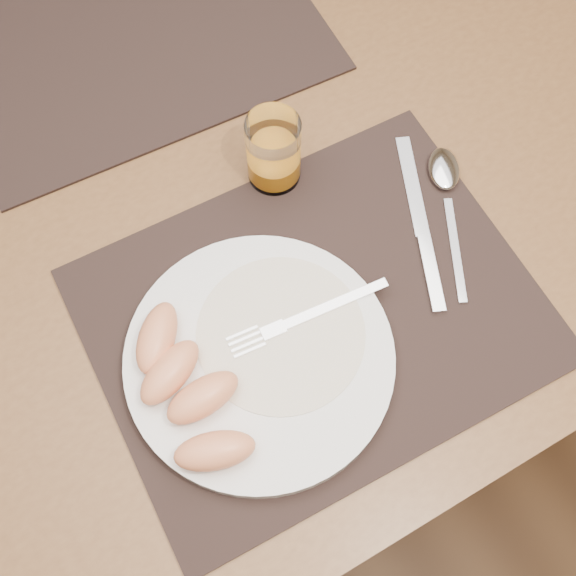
{
  "coord_description": "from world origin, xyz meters",
  "views": [
    {
      "loc": [
        -0.17,
        -0.45,
        1.45
      ],
      "look_at": [
        -0.02,
        -0.19,
        0.77
      ],
      "focal_mm": 45.0,
      "sensor_mm": 36.0,
      "label": 1
    }
  ],
  "objects_px": {
    "fork": "(295,321)",
    "table": "(228,196)",
    "placemat_far": "(132,33)",
    "juice_glass": "(274,153)",
    "spoon": "(445,180)",
    "plate": "(259,359)",
    "knife": "(423,236)",
    "placemat_near": "(314,314)"
  },
  "relations": [
    {
      "from": "knife",
      "to": "juice_glass",
      "type": "relative_size",
      "value": 2.31
    },
    {
      "from": "placemat_near",
      "to": "fork",
      "type": "height_order",
      "value": "fork"
    },
    {
      "from": "plate",
      "to": "fork",
      "type": "distance_m",
      "value": 0.05
    },
    {
      "from": "fork",
      "to": "table",
      "type": "bearing_deg",
      "value": 81.98
    },
    {
      "from": "fork",
      "to": "spoon",
      "type": "relative_size",
      "value": 0.97
    },
    {
      "from": "placemat_far",
      "to": "juice_glass",
      "type": "height_order",
      "value": "juice_glass"
    },
    {
      "from": "plate",
      "to": "placemat_near",
      "type": "bearing_deg",
      "value": 13.09
    },
    {
      "from": "plate",
      "to": "knife",
      "type": "relative_size",
      "value": 1.3
    },
    {
      "from": "placemat_far",
      "to": "plate",
      "type": "height_order",
      "value": "plate"
    },
    {
      "from": "table",
      "to": "placemat_far",
      "type": "bearing_deg",
      "value": 93.63
    },
    {
      "from": "fork",
      "to": "juice_glass",
      "type": "height_order",
      "value": "juice_glass"
    },
    {
      "from": "juice_glass",
      "to": "placemat_far",
      "type": "bearing_deg",
      "value": 101.36
    },
    {
      "from": "placemat_near",
      "to": "juice_glass",
      "type": "xyz_separation_m",
      "value": [
        0.05,
        0.17,
        0.04
      ]
    },
    {
      "from": "knife",
      "to": "spoon",
      "type": "height_order",
      "value": "spoon"
    },
    {
      "from": "spoon",
      "to": "placemat_near",
      "type": "bearing_deg",
      "value": -162.73
    },
    {
      "from": "juice_glass",
      "to": "fork",
      "type": "bearing_deg",
      "value": -112.49
    },
    {
      "from": "knife",
      "to": "fork",
      "type": "bearing_deg",
      "value": -172.43
    },
    {
      "from": "spoon",
      "to": "juice_glass",
      "type": "relative_size",
      "value": 2.0
    },
    {
      "from": "table",
      "to": "plate",
      "type": "height_order",
      "value": "plate"
    },
    {
      "from": "placemat_far",
      "to": "knife",
      "type": "bearing_deg",
      "value": -69.7
    },
    {
      "from": "placemat_near",
      "to": "knife",
      "type": "xyz_separation_m",
      "value": [
        0.15,
        0.02,
        0.0
      ]
    },
    {
      "from": "fork",
      "to": "juice_glass",
      "type": "bearing_deg",
      "value": 67.51
    },
    {
      "from": "spoon",
      "to": "juice_glass",
      "type": "bearing_deg",
      "value": 146.76
    },
    {
      "from": "table",
      "to": "placemat_far",
      "type": "relative_size",
      "value": 3.11
    },
    {
      "from": "plate",
      "to": "juice_glass",
      "type": "xyz_separation_m",
      "value": [
        0.12,
        0.19,
        0.03
      ]
    },
    {
      "from": "plate",
      "to": "juice_glass",
      "type": "distance_m",
      "value": 0.23
    },
    {
      "from": "plate",
      "to": "knife",
      "type": "xyz_separation_m",
      "value": [
        0.22,
        0.04,
        -0.01
      ]
    },
    {
      "from": "plate",
      "to": "spoon",
      "type": "height_order",
      "value": "plate"
    },
    {
      "from": "placemat_near",
      "to": "plate",
      "type": "bearing_deg",
      "value": -166.91
    },
    {
      "from": "fork",
      "to": "juice_glass",
      "type": "xyz_separation_m",
      "value": [
        0.07,
        0.17,
        0.02
      ]
    },
    {
      "from": "fork",
      "to": "juice_glass",
      "type": "relative_size",
      "value": 1.95
    },
    {
      "from": "placemat_near",
      "to": "placemat_far",
      "type": "height_order",
      "value": "same"
    },
    {
      "from": "placemat_far",
      "to": "plate",
      "type": "distance_m",
      "value": 0.46
    },
    {
      "from": "placemat_near",
      "to": "fork",
      "type": "bearing_deg",
      "value": -172.74
    },
    {
      "from": "plate",
      "to": "fork",
      "type": "height_order",
      "value": "fork"
    },
    {
      "from": "fork",
      "to": "spoon",
      "type": "xyz_separation_m",
      "value": [
        0.23,
        0.07,
        -0.01
      ]
    },
    {
      "from": "table",
      "to": "fork",
      "type": "bearing_deg",
      "value": -98.02
    },
    {
      "from": "spoon",
      "to": "juice_glass",
      "type": "height_order",
      "value": "juice_glass"
    },
    {
      "from": "spoon",
      "to": "fork",
      "type": "bearing_deg",
      "value": -163.76
    },
    {
      "from": "knife",
      "to": "spoon",
      "type": "bearing_deg",
      "value": 36.85
    },
    {
      "from": "placemat_near",
      "to": "spoon",
      "type": "distance_m",
      "value": 0.22
    },
    {
      "from": "placemat_near",
      "to": "knife",
      "type": "relative_size",
      "value": 2.16
    }
  ]
}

